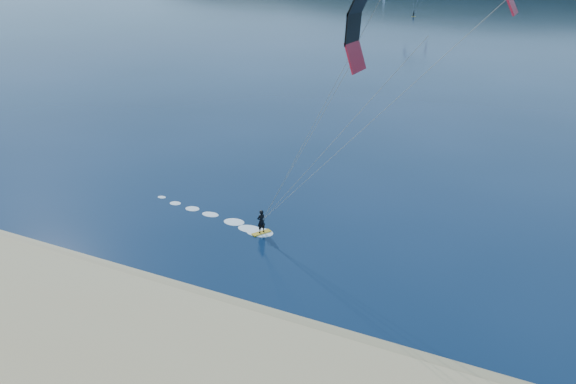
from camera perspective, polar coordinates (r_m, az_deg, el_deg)
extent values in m
plane|color=#061932|center=(26.52, -12.47, -17.28)|extent=(1800.00, 1800.00, 0.00)
cube|color=#957C56|center=(29.33, -7.02, -12.34)|extent=(220.00, 2.50, 0.10)
cube|color=gold|center=(36.89, -2.85, -4.36)|extent=(1.06, 1.40, 0.08)
imported|color=black|center=(36.50, -2.87, -3.14)|extent=(0.65, 0.73, 1.68)
cylinder|color=gray|center=(30.25, 4.43, 4.92)|extent=(0.02, 0.02, 16.82)
cube|color=gold|center=(218.97, 13.22, 17.73)|extent=(1.37, 1.51, 0.09)
imported|color=black|center=(218.90, 13.25, 17.99)|extent=(1.15, 1.17, 1.91)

